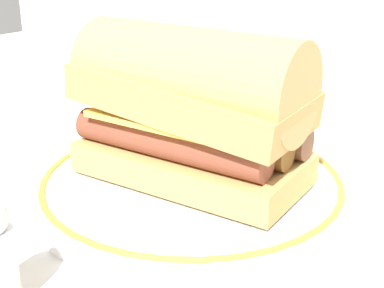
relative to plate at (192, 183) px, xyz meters
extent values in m
plane|color=beige|center=(0.00, -0.02, -0.01)|extent=(1.50, 1.50, 0.00)
cylinder|color=white|center=(0.00, 0.00, 0.00)|extent=(0.28, 0.28, 0.01)
torus|color=#B29333|center=(0.00, 0.00, 0.00)|extent=(0.26, 0.26, 0.01)
cube|color=tan|center=(0.00, 0.00, 0.02)|extent=(0.20, 0.13, 0.03)
cylinder|color=brown|center=(0.00, -0.03, 0.05)|extent=(0.18, 0.06, 0.03)
cylinder|color=brown|center=(0.00, 0.00, 0.05)|extent=(0.18, 0.06, 0.03)
cylinder|color=brown|center=(0.00, 0.03, 0.05)|extent=(0.18, 0.06, 0.03)
cube|color=#EFC64C|center=(0.00, 0.00, 0.06)|extent=(0.17, 0.12, 0.01)
cube|color=tan|center=(0.00, 0.00, 0.08)|extent=(0.21, 0.13, 0.05)
cylinder|color=tan|center=(0.00, 0.00, 0.10)|extent=(0.20, 0.11, 0.08)
cube|color=silver|center=(-0.07, 0.20, -0.01)|extent=(0.09, 0.07, 0.01)
cube|color=black|center=(-0.14, 0.24, 0.00)|extent=(0.05, 0.04, 0.01)
camera|label=1|loc=(0.30, -0.34, 0.22)|focal=54.00mm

